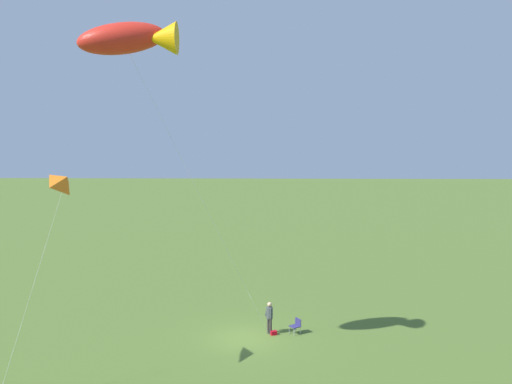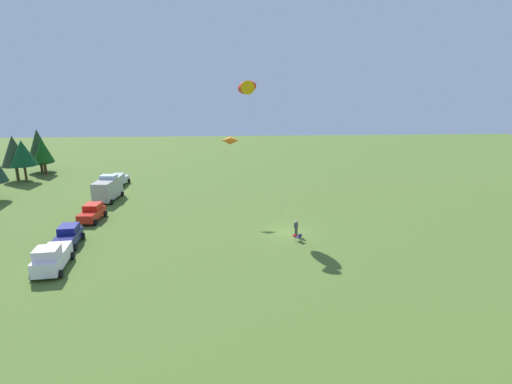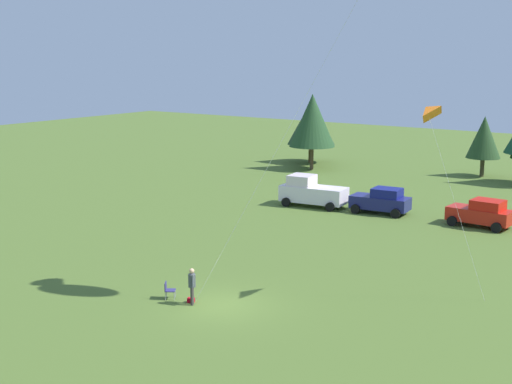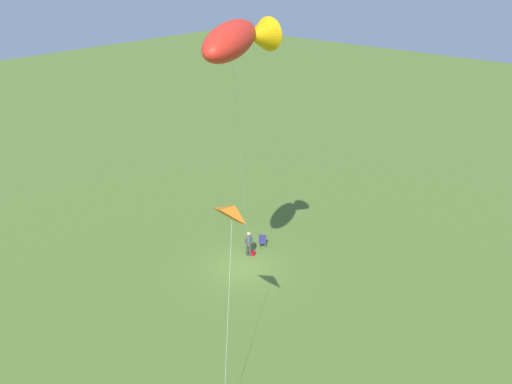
{
  "view_description": "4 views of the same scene",
  "coord_description": "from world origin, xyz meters",
  "px_view_note": "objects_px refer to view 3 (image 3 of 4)",
  "views": [
    {
      "loc": [
        -1.11,
        30.06,
        11.58
      ],
      "look_at": [
        -0.61,
        3.25,
        8.15
      ],
      "focal_mm": 42.0,
      "sensor_mm": 36.0,
      "label": 1
    },
    {
      "loc": [
        -39.56,
        5.77,
        15.31
      ],
      "look_at": [
        -1.26,
        3.47,
        4.8
      ],
      "focal_mm": 28.0,
      "sensor_mm": 36.0,
      "label": 2
    },
    {
      "loc": [
        19.24,
        -24.77,
        11.53
      ],
      "look_at": [
        -0.02,
        2.72,
        4.92
      ],
      "focal_mm": 50.0,
      "sensor_mm": 36.0,
      "label": 3
    },
    {
      "loc": [
        19.42,
        17.79,
        17.83
      ],
      "look_at": [
        -0.1,
        0.92,
        5.53
      ],
      "focal_mm": 35.0,
      "sensor_mm": 36.0,
      "label": 4
    }
  ],
  "objects_px": {
    "person_kite_flyer": "(192,283)",
    "backpack_on_grass": "(191,300)",
    "kite_delta_orange": "(425,112)",
    "car_red_sedan": "(482,213)",
    "truck_white_pickup": "(312,192)",
    "car_navy_hatch": "(382,201)",
    "folding_chair": "(168,289)"
  },
  "relations": [
    {
      "from": "person_kite_flyer",
      "to": "backpack_on_grass",
      "type": "xyz_separation_m",
      "value": [
        -0.23,
        0.16,
        -0.91
      ]
    },
    {
      "from": "folding_chair",
      "to": "car_red_sedan",
      "type": "distance_m",
      "value": 23.96
    },
    {
      "from": "person_kite_flyer",
      "to": "backpack_on_grass",
      "type": "distance_m",
      "value": 0.95
    },
    {
      "from": "folding_chair",
      "to": "backpack_on_grass",
      "type": "distance_m",
      "value": 1.28
    },
    {
      "from": "folding_chair",
      "to": "truck_white_pickup",
      "type": "bearing_deg",
      "value": 68.81
    },
    {
      "from": "folding_chair",
      "to": "backpack_on_grass",
      "type": "xyz_separation_m",
      "value": [
        1.21,
        0.22,
        -0.38
      ]
    },
    {
      "from": "backpack_on_grass",
      "to": "kite_delta_orange",
      "type": "bearing_deg",
      "value": 37.55
    },
    {
      "from": "backpack_on_grass",
      "to": "car_red_sedan",
      "type": "relative_size",
      "value": 0.07
    },
    {
      "from": "folding_chair",
      "to": "car_red_sedan",
      "type": "height_order",
      "value": "car_red_sedan"
    },
    {
      "from": "folding_chair",
      "to": "backpack_on_grass",
      "type": "height_order",
      "value": "folding_chair"
    },
    {
      "from": "person_kite_flyer",
      "to": "car_navy_hatch",
      "type": "xyz_separation_m",
      "value": [
        -1.04,
        22.53,
        -0.07
      ]
    },
    {
      "from": "person_kite_flyer",
      "to": "truck_white_pickup",
      "type": "bearing_deg",
      "value": 72.83
    },
    {
      "from": "car_red_sedan",
      "to": "kite_delta_orange",
      "type": "distance_m",
      "value": 17.92
    },
    {
      "from": "car_navy_hatch",
      "to": "car_red_sedan",
      "type": "height_order",
      "value": "same"
    },
    {
      "from": "car_navy_hatch",
      "to": "car_red_sedan",
      "type": "relative_size",
      "value": 1.01
    },
    {
      "from": "truck_white_pickup",
      "to": "car_red_sedan",
      "type": "distance_m",
      "value": 12.72
    },
    {
      "from": "truck_white_pickup",
      "to": "car_navy_hatch",
      "type": "relative_size",
      "value": 1.19
    },
    {
      "from": "kite_delta_orange",
      "to": "car_red_sedan",
      "type": "bearing_deg",
      "value": 97.39
    },
    {
      "from": "car_red_sedan",
      "to": "kite_delta_orange",
      "type": "relative_size",
      "value": 0.46
    },
    {
      "from": "truck_white_pickup",
      "to": "car_navy_hatch",
      "type": "distance_m",
      "value": 5.5
    },
    {
      "from": "folding_chair",
      "to": "truck_white_pickup",
      "type": "relative_size",
      "value": 0.16
    },
    {
      "from": "truck_white_pickup",
      "to": "car_navy_hatch",
      "type": "height_order",
      "value": "truck_white_pickup"
    },
    {
      "from": "truck_white_pickup",
      "to": "kite_delta_orange",
      "type": "distance_m",
      "value": 22.49
    },
    {
      "from": "truck_white_pickup",
      "to": "kite_delta_orange",
      "type": "relative_size",
      "value": 0.56
    },
    {
      "from": "truck_white_pickup",
      "to": "car_navy_hatch",
      "type": "bearing_deg",
      "value": -178.58
    },
    {
      "from": "person_kite_flyer",
      "to": "car_red_sedan",
      "type": "xyz_separation_m",
      "value": [
        6.21,
        22.64,
        -0.07
      ]
    },
    {
      "from": "backpack_on_grass",
      "to": "car_navy_hatch",
      "type": "relative_size",
      "value": 0.07
    },
    {
      "from": "kite_delta_orange",
      "to": "truck_white_pickup",
      "type": "bearing_deg",
      "value": 134.38
    },
    {
      "from": "person_kite_flyer",
      "to": "truck_white_pickup",
      "type": "distance_m",
      "value": 22.72
    },
    {
      "from": "folding_chair",
      "to": "kite_delta_orange",
      "type": "relative_size",
      "value": 0.09
    },
    {
      "from": "kite_delta_orange",
      "to": "backpack_on_grass",
      "type": "bearing_deg",
      "value": -142.45
    },
    {
      "from": "backpack_on_grass",
      "to": "folding_chair",
      "type": "bearing_deg",
      "value": -169.66
    }
  ]
}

